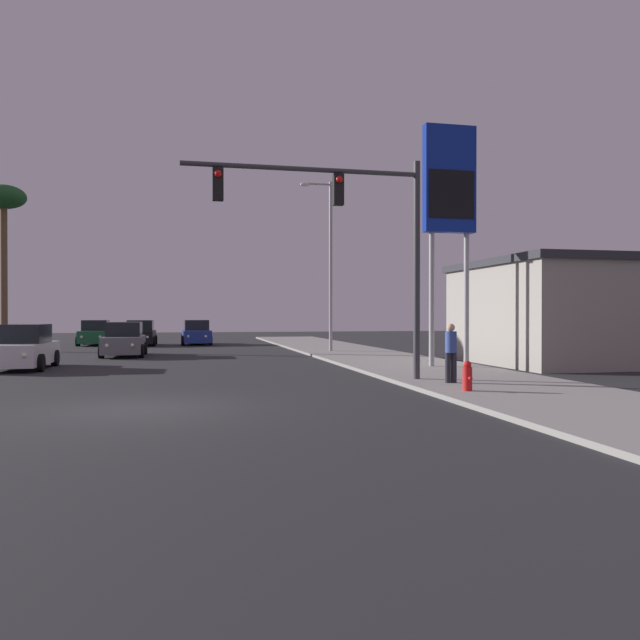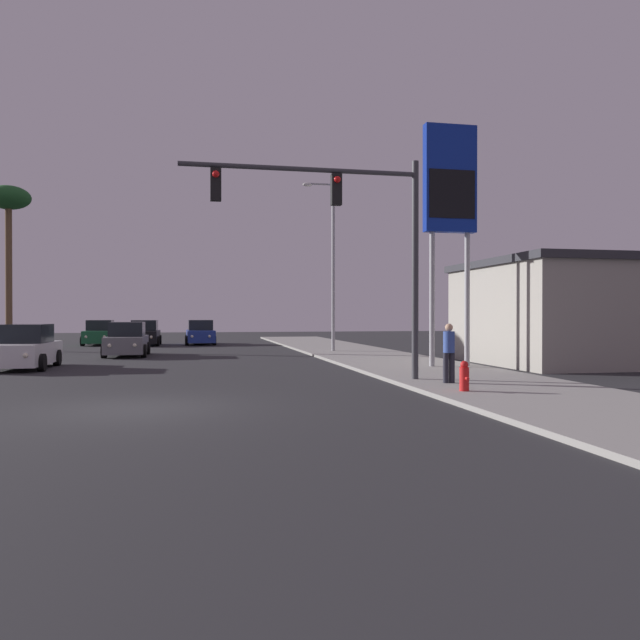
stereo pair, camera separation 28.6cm
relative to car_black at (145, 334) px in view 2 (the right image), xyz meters
The scene contains 14 objects.
ground_plane 29.03m from the car_black, 86.25° to the right, with size 120.00×120.00×0.00m, color #28282B.
sidewalk_right 22.13m from the car_black, 58.99° to the right, with size 5.00×60.00×0.12m.
building_gas_station 27.92m from the car_black, 44.47° to the right, with size 10.30×8.30×4.30m.
car_black is the anchor object (origin of this frame).
car_blue 3.70m from the car_black, ahead, with size 2.04×4.34×1.68m.
car_green 3.19m from the car_black, 159.25° to the left, with size 2.04×4.33×1.68m.
car_grey 10.95m from the car_black, 90.24° to the right, with size 2.04×4.31×1.68m.
car_white 17.95m from the car_black, 99.89° to the right, with size 2.04×4.33×1.68m.
traffic_light_mast 26.73m from the car_black, 73.13° to the right, with size 7.01×0.36×6.50m.
street_lamp 15.41m from the car_black, 45.52° to the right, with size 1.74×0.24×9.00m.
gas_station_sign 25.24m from the car_black, 59.20° to the right, with size 2.00×0.42×9.00m.
fire_hydrant 30.00m from the car_black, 70.85° to the right, with size 0.24×0.34×0.76m.
pedestrian_on_sidewalk 28.41m from the car_black, 68.93° to the right, with size 0.34×0.32×1.67m.
palm_tree_mid 11.31m from the car_black, 144.82° to the right, with size 2.40×2.40×9.32m.
Camera 2 is at (1.25, -13.98, 2.04)m, focal length 35.00 mm.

